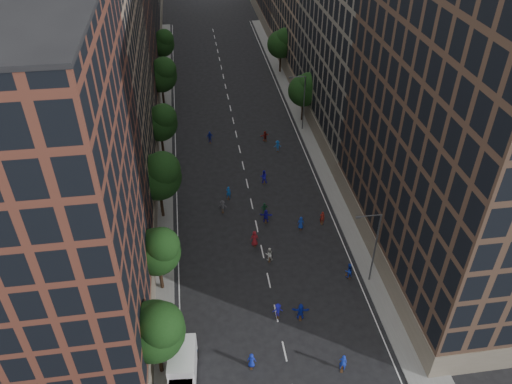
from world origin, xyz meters
TOP-DOWN VIEW (x-y plane):
  - ground at (0.00, 40.00)m, footprint 240.00×240.00m
  - sidewalk_left at (-12.00, 47.50)m, footprint 4.00×105.00m
  - sidewalk_right at (12.00, 47.50)m, footprint 4.00×105.00m
  - bldg_left_a at (-19.00, 11.00)m, footprint 14.00×22.00m
  - bldg_left_b at (-19.00, 35.00)m, footprint 14.00×26.00m
  - bldg_left_c at (-19.00, 58.00)m, footprint 14.00×20.00m
  - bldg_right_a at (19.00, 15.00)m, footprint 14.00×30.00m
  - bldg_right_b at (19.00, 44.00)m, footprint 14.00×28.00m
  - tree_left_0 at (-11.01, 3.85)m, footprint 5.20×5.20m
  - tree_left_1 at (-11.02, 13.86)m, footprint 4.80×4.80m
  - tree_left_2 at (-10.99, 25.83)m, footprint 5.60×5.60m
  - tree_left_3 at (-11.02, 39.85)m, footprint 5.00×5.00m
  - tree_left_4 at (-11.00, 55.84)m, footprint 5.40×5.40m
  - tree_left_5 at (-11.02, 71.86)m, footprint 4.80×4.80m
  - tree_right_a at (11.38, 47.85)m, footprint 5.00×5.00m
  - tree_right_b at (11.39, 67.85)m, footprint 5.20×5.20m
  - streetlamp_near at (10.37, 12.00)m, footprint 2.64×0.22m
  - streetlamp_far at (10.37, 45.00)m, footprint 2.64×0.22m
  - cargo_van at (-9.29, 3.12)m, footprint 2.89×5.43m
  - skater_0 at (-3.23, 3.39)m, footprint 0.88×0.67m
  - skater_1 at (4.71, 1.94)m, footprint 0.80×0.66m
  - skater_2 at (8.50, 12.80)m, footprint 1.03×0.89m
  - skater_3 at (0.09, 8.66)m, footprint 1.05×0.62m
  - skater_4 at (-8.50, 5.06)m, footprint 1.20×0.66m
  - skater_5 at (2.24, 8.09)m, footprint 1.80×0.84m
  - skater_6 at (-0.72, 19.22)m, footprint 0.95×0.62m
  - skater_7 at (7.94, 21.96)m, footprint 0.69×0.54m
  - skater_8 at (0.53, 16.54)m, footprint 0.90×0.73m
  - skater_9 at (-3.80, 25.95)m, footprint 1.07×0.66m
  - skater_10 at (1.28, 24.66)m, footprint 1.03×0.54m
  - skater_11 at (1.23, 23.20)m, footprint 1.64×0.81m
  - skater_12 at (5.17, 21.36)m, footprint 0.90×0.70m
  - skater_13 at (-2.81, 28.56)m, footprint 0.76×0.64m
  - skater_14 at (2.23, 31.34)m, footprint 1.01×0.83m
  - skater_15 at (5.55, 39.21)m, footprint 1.08×0.64m
  - skater_16 at (-4.21, 43.05)m, footprint 1.05×0.44m
  - skater_17 at (4.15, 42.34)m, footprint 1.56×0.97m

SIDE VIEW (x-z plane):
  - ground at x=0.00m, z-range 0.00..0.00m
  - sidewalk_left at x=-12.00m, z-range 0.00..0.15m
  - sidewalk_right at x=12.00m, z-range 0.00..0.15m
  - skater_9 at x=-3.80m, z-range 0.00..1.59m
  - skater_0 at x=-3.23m, z-range 0.00..1.60m
  - skater_17 at x=4.15m, z-range 0.00..1.60m
  - skater_3 at x=0.09m, z-range 0.00..1.61m
  - skater_12 at x=5.17m, z-range 0.00..1.62m
  - skater_15 at x=5.55m, z-range 0.00..1.65m
  - skater_10 at x=1.28m, z-range 0.00..1.67m
  - skater_7 at x=7.94m, z-range 0.00..1.69m
  - skater_11 at x=1.23m, z-range 0.00..1.69m
  - skater_8 at x=0.53m, z-range 0.00..1.71m
  - skater_13 at x=-2.81m, z-range 0.00..1.78m
  - skater_16 at x=-4.21m, z-range 0.00..1.79m
  - skater_2 at x=8.50m, z-range 0.00..1.81m
  - skater_5 at x=2.24m, z-range 0.00..1.86m
  - skater_1 at x=4.71m, z-range 0.00..1.87m
  - skater_4 at x=-8.50m, z-range 0.00..1.93m
  - skater_14 at x=2.23m, z-range 0.00..1.94m
  - skater_6 at x=-0.72m, z-range 0.00..1.95m
  - cargo_van at x=-9.29m, z-range 0.07..2.87m
  - streetlamp_near at x=10.37m, z-range 0.64..9.70m
  - streetlamp_far at x=10.37m, z-range 0.64..9.70m
  - tree_left_1 at x=-11.02m, z-range 1.45..9.66m
  - tree_right_a at x=11.38m, z-range 1.43..9.83m
  - tree_left_5 at x=-11.02m, z-range 1.51..9.84m
  - tree_left_3 at x=-11.02m, z-range 1.53..10.11m
  - tree_left_0 at x=-11.01m, z-range 1.54..10.37m
  - tree_right_b at x=11.39m, z-range 1.54..10.37m
  - tree_left_4 at x=-11.00m, z-range 1.56..10.63m
  - tree_left_2 at x=-10.99m, z-range 1.63..11.08m
  - bldg_left_c at x=-19.00m, z-range 0.00..28.00m
  - bldg_left_a at x=-19.00m, z-range 0.00..30.00m
  - bldg_right_b at x=19.00m, z-range 0.00..33.00m
  - bldg_left_b at x=-19.00m, z-range 0.00..34.00m
  - bldg_right_a at x=19.00m, z-range 0.00..36.00m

